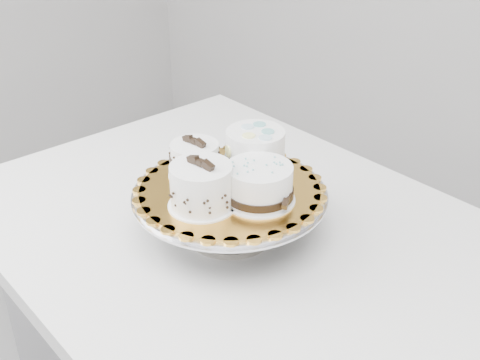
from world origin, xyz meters
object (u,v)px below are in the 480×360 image
Objects in this scene: cake_dots at (255,150)px; cake_swirl at (202,187)px; cake_banded at (195,161)px; cake_ribbon at (260,185)px; cake_board at (230,189)px; table at (259,271)px; cake_stand at (230,204)px.

cake_swirl is at bearing -64.53° from cake_dots.
cake_banded is 0.68× the size of cake_ribbon.
cake_ribbon is (0.15, 0.00, 0.00)m from cake_banded.
cake_dots is at bearing 108.17° from cake_ribbon.
cake_board is 0.09m from cake_banded.
table is 0.15m from cake_stand.
table is 0.21m from cake_ribbon.
cake_dots is (-0.00, 0.08, 0.04)m from cake_board.
table is 9.28× the size of cake_dots.
cake_stand is at bearing -145.38° from table.
cake_board is at bearing -145.38° from table.
cake_stand is 1.09× the size of cake_board.
table is at bearing 100.76° from cake_ribbon.
cake_ribbon is (0.07, 0.07, -0.01)m from cake_swirl.
table is at bearing -23.54° from cake_dots.
cake_ribbon is at bearing -26.02° from cake_dots.
cake_swirl is at bearing -39.43° from cake_banded.
cake_swirl is 0.16m from cake_dots.
cake_banded is at bearing -157.84° from table.
cake_dots is (-0.00, 0.16, 0.00)m from cake_swirl.
cake_banded is at bearing -106.80° from cake_dots.
cake_board reaches higher than cake_stand.
cake_ribbon reaches higher than cake_stand.
table is 0.25m from cake_banded.
cake_board is 2.24× the size of cake_dots.
cake_swirl is 1.16× the size of cake_banded.
cake_board is 0.09m from cake_dots.
cake_stand is at bearing 156.80° from cake_ribbon.
cake_banded is (-0.13, -0.02, 0.21)m from table.
table is 3.81× the size of cake_stand.
cake_stand is 2.44× the size of cake_dots.
cake_ribbon is at bearing -45.90° from table.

